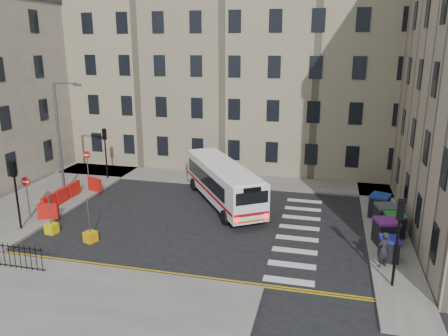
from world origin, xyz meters
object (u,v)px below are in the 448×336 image
at_px(pedestrian, 383,250).
at_px(bollard_chevron, 91,237).
at_px(bus, 223,181).
at_px(bollard_yellow, 52,228).
at_px(wheelie_bin_a, 389,249).
at_px(wheelie_bin_b, 385,232).
at_px(streetlamp, 59,138).
at_px(wheelie_bin_c, 394,224).
at_px(wheelie_bin_e, 379,205).
at_px(wheelie_bin_d, 385,216).

height_order(pedestrian, bollard_chevron, pedestrian).
xyz_separation_m(bus, bollard_yellow, (-8.49, -7.33, -1.30)).
relative_size(wheelie_bin_a, wheelie_bin_b, 0.77).
xyz_separation_m(streetlamp, wheelie_bin_c, (22.29, -1.76, -3.51)).
relative_size(wheelie_bin_a, wheelie_bin_c, 0.85).
bearing_deg(pedestrian, wheelie_bin_a, -152.42).
bearing_deg(bus, wheelie_bin_e, -35.27).
bearing_deg(streetlamp, wheelie_bin_c, -4.53).
distance_m(streetlamp, bus, 11.90).
height_order(wheelie_bin_e, bollard_yellow, wheelie_bin_e).
bearing_deg(wheelie_bin_a, pedestrian, -115.39).
height_order(streetlamp, wheelie_bin_a, streetlamp).
distance_m(pedestrian, bollard_yellow, 18.33).
bearing_deg(wheelie_bin_c, bollard_yellow, -178.64).
distance_m(wheelie_bin_a, bollard_chevron, 15.95).
relative_size(bus, bollard_yellow, 16.23).
bearing_deg(wheelie_bin_b, wheelie_bin_e, 73.67).
bearing_deg(bollard_chevron, wheelie_bin_b, 11.72).
height_order(streetlamp, bollard_chevron, streetlamp).
distance_m(wheelie_bin_b, bollard_yellow, 18.92).
bearing_deg(wheelie_bin_e, bus, -162.68).
distance_m(pedestrian, bollard_chevron, 15.54).
xyz_separation_m(bollard_yellow, bollard_chevron, (2.80, -0.48, 0.00)).
relative_size(wheelie_bin_c, wheelie_bin_d, 0.94).
xyz_separation_m(streetlamp, pedestrian, (21.31, -5.78, -3.28)).
bearing_deg(streetlamp, pedestrian, -15.17).
bearing_deg(wheelie_bin_b, pedestrian, -113.56).
xyz_separation_m(bus, wheelie_bin_d, (10.44, -2.19, -0.74)).
height_order(bus, wheelie_bin_c, bus).
xyz_separation_m(wheelie_bin_a, wheelie_bin_b, (0.02, 1.87, 0.11)).
xyz_separation_m(wheelie_bin_a, wheelie_bin_d, (0.26, 4.20, 0.12)).
relative_size(bollard_yellow, bollard_chevron, 1.00).
relative_size(streetlamp, wheelie_bin_d, 5.46).
xyz_separation_m(wheelie_bin_a, bollard_chevron, (-15.88, -1.43, -0.45)).
distance_m(wheelie_bin_e, bollard_yellow, 20.03).
xyz_separation_m(wheelie_bin_e, bollard_yellow, (-18.76, -6.99, -0.57)).
relative_size(streetlamp, bus, 0.84).
bearing_deg(wheelie_bin_a, wheelie_bin_c, 77.51).
distance_m(streetlamp, bollard_chevron, 9.52).
bearing_deg(wheelie_bin_a, bus, 146.27).
height_order(bus, wheelie_bin_b, bus).
height_order(bus, wheelie_bin_a, bus).
height_order(wheelie_bin_c, wheelie_bin_d, wheelie_bin_d).
distance_m(bus, pedestrian, 12.20).
xyz_separation_m(wheelie_bin_a, wheelie_bin_c, (0.61, 3.18, 0.08)).
height_order(wheelie_bin_e, bollard_chevron, wheelie_bin_e).
distance_m(bus, wheelie_bin_a, 12.05).
xyz_separation_m(bus, wheelie_bin_a, (10.19, -6.39, -0.85)).
bearing_deg(bollard_yellow, bollard_chevron, -9.69).
bearing_deg(bollard_yellow, bus, 40.81).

